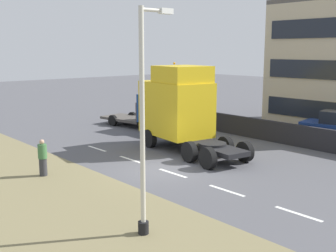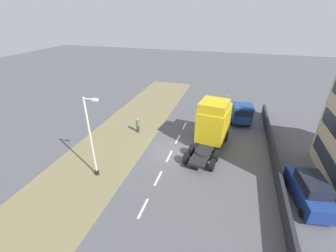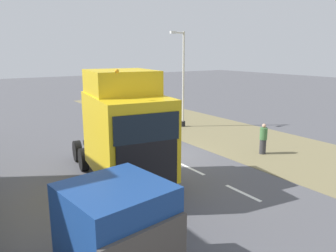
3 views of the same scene
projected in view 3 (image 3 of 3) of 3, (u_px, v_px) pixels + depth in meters
The scene contains 7 objects.
ground_plane at pixel (162, 155), 17.26m from camera, with size 120.00×120.00×0.00m, color #515156.
grass_verge at pixel (243, 139), 20.53m from camera, with size 7.00×44.00×0.01m.
lane_markings at pixel (155, 152), 17.83m from camera, with size 0.16×14.60×0.00m.
lorry_cab at pixel (125, 130), 12.76m from camera, with size 3.57×7.57×4.79m.
flatbed_truck at pixel (130, 244), 6.97m from camera, with size 2.91×6.28×2.50m.
lamp_post at pixel (182, 84), 23.17m from camera, with size 1.28×0.33×6.71m.
pedestrian at pixel (263, 139), 17.33m from camera, with size 0.39×0.39×1.65m.
Camera 3 is at (8.98, 13.84, 5.33)m, focal length 35.00 mm.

